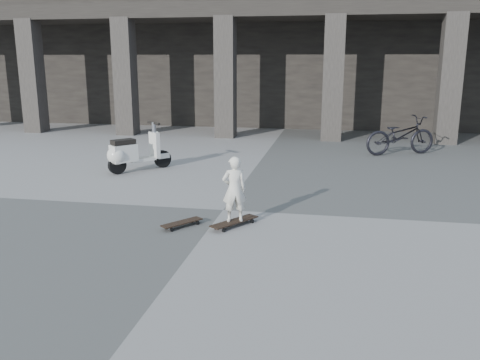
% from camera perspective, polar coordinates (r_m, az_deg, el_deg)
% --- Properties ---
extents(ground, '(90.00, 90.00, 0.00)m').
position_cam_1_polar(ground, '(9.09, -1.92, -3.39)').
color(ground, '#4B4B49').
rests_on(ground, ground).
extents(colonnade, '(28.00, 8.82, 6.00)m').
position_cam_1_polar(colonnade, '(22.34, 5.93, 14.42)').
color(colonnade, black).
rests_on(colonnade, ground).
extents(longboard, '(0.69, 0.87, 0.09)m').
position_cam_1_polar(longboard, '(8.20, -0.65, -4.73)').
color(longboard, black).
rests_on(longboard, ground).
extents(skateboard_spare, '(0.58, 0.68, 0.09)m').
position_cam_1_polar(skateboard_spare, '(8.22, -6.54, -4.82)').
color(skateboard_spare, black).
rests_on(skateboard_spare, ground).
extents(child, '(0.45, 0.37, 1.06)m').
position_cam_1_polar(child, '(8.05, -0.66, -1.03)').
color(child, silver).
rests_on(child, longboard).
extents(scooter, '(1.20, 1.34, 1.15)m').
position_cam_1_polar(scooter, '(12.28, -12.33, 2.94)').
color(scooter, black).
rests_on(scooter, ground).
extents(bicycle, '(2.18, 1.51, 1.08)m').
position_cam_1_polar(bicycle, '(14.95, 17.55, 4.80)').
color(bicycle, black).
rests_on(bicycle, ground).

